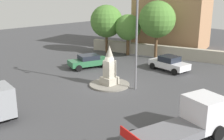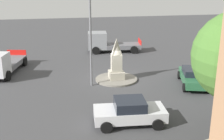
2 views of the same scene
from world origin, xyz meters
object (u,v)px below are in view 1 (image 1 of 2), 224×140
at_px(truck_white_far_side, 189,121).
at_px(corner_building, 174,10).
at_px(tree_mid_cluster, 157,19).
at_px(tree_far_corner, 128,28).
at_px(car_white_near_island, 169,63).
at_px(car_green_waiting, 89,61).
at_px(monument, 109,67).
at_px(tree_near_wall, 106,21).
at_px(streetlamp, 137,28).

bearing_deg(truck_white_far_side, corner_building, -53.29).
distance_m(tree_mid_cluster, tree_far_corner, 3.77).
distance_m(car_white_near_island, car_green_waiting, 8.11).
xyz_separation_m(truck_white_far_side, corner_building, (14.62, -19.60, 4.10)).
bearing_deg(car_white_near_island, monument, 83.95).
bearing_deg(tree_mid_cluster, tree_near_wall, 17.81).
bearing_deg(monument, tree_far_corner, -54.43).
height_order(streetlamp, corner_building, corner_building).
height_order(car_white_near_island, corner_building, corner_building).
bearing_deg(streetlamp, tree_near_wall, -33.15).
distance_m(monument, tree_near_wall, 13.04).
bearing_deg(tree_near_wall, corner_building, -117.19).
relative_size(tree_near_wall, tree_far_corner, 1.21).
xyz_separation_m(monument, car_green_waiting, (5.53, -2.29, -0.91)).
relative_size(streetlamp, car_green_waiting, 1.89).
bearing_deg(truck_white_far_side, car_white_near_island, -50.46).
bearing_deg(car_green_waiting, car_white_near_island, -141.12).
bearing_deg(car_green_waiting, tree_near_wall, -56.89).
height_order(car_white_near_island, tree_mid_cluster, tree_mid_cluster).
bearing_deg(streetlamp, car_green_waiting, -10.52).
bearing_deg(corner_building, tree_far_corner, 79.36).
relative_size(streetlamp, tree_far_corner, 1.68).
xyz_separation_m(car_green_waiting, truck_white_far_side, (-14.77, 5.16, 0.31)).
height_order(car_green_waiting, corner_building, corner_building).
bearing_deg(tree_far_corner, corner_building, -100.64).
bearing_deg(truck_white_far_side, tree_mid_cluster, -46.83).
xyz_separation_m(car_white_near_island, tree_near_wall, (10.37, -1.14, 3.22)).
height_order(car_green_waiting, truck_white_far_side, truck_white_far_side).
height_order(car_white_near_island, car_green_waiting, car_white_near_island).
height_order(corner_building, tree_far_corner, corner_building).
bearing_deg(monument, car_green_waiting, -22.47).
height_order(tree_near_wall, tree_far_corner, tree_near_wall).
bearing_deg(corner_building, tree_mid_cluster, 108.26).
relative_size(truck_white_far_side, tree_mid_cluster, 0.92).
bearing_deg(car_green_waiting, streetlamp, 169.48).
relative_size(streetlamp, truck_white_far_side, 1.37).
height_order(truck_white_far_side, corner_building, corner_building).
distance_m(streetlamp, tree_mid_cluster, 11.10).
relative_size(corner_building, tree_near_wall, 1.71).
bearing_deg(tree_mid_cluster, car_white_near_island, 142.50).
height_order(monument, car_white_near_island, monument).
relative_size(car_green_waiting, tree_far_corner, 0.89).
bearing_deg(truck_white_far_side, streetlamp, -27.69).
distance_m(corner_building, tree_far_corner, 7.63).
distance_m(monument, streetlamp, 4.05).
relative_size(tree_mid_cluster, tree_far_corner, 1.33).
bearing_deg(monument, corner_building, -72.19).
distance_m(streetlamp, corner_building, 17.54).
distance_m(car_white_near_island, tree_mid_cluster, 6.41).
relative_size(car_white_near_island, corner_building, 0.40).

